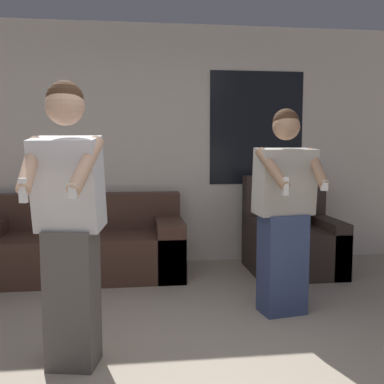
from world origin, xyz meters
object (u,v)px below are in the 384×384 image
(armchair, at_px, (291,240))
(person_right, at_px, (284,213))
(person_left, at_px, (69,223))
(couch, at_px, (82,247))

(armchair, relative_size, person_right, 0.62)
(armchair, xyz_separation_m, person_right, (-0.49, -1.18, 0.48))
(armchair, bearing_deg, person_left, -137.60)
(couch, height_order, armchair, armchair)
(person_left, xyz_separation_m, person_right, (1.56, 0.70, -0.07))
(person_left, distance_m, person_right, 1.71)
(couch, relative_size, person_right, 1.28)
(couch, xyz_separation_m, armchair, (2.22, -0.11, 0.04))
(couch, height_order, person_left, person_left)
(couch, relative_size, person_left, 1.21)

